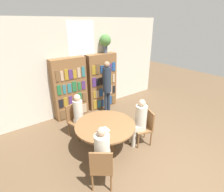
{
  "coord_description": "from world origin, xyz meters",
  "views": [
    {
      "loc": [
        -2.56,
        -1.46,
        2.89
      ],
      "look_at": [
        -0.02,
        1.97,
        1.05
      ],
      "focal_mm": 28.0,
      "sensor_mm": 36.0,
      "label": 1
    }
  ],
  "objects": [
    {
      "name": "seated_reader_right",
      "position": [
        0.13,
        1.07,
        0.7
      ],
      "size": [
        0.41,
        0.37,
        1.23
      ],
      "rotation": [
        0.0,
        0.0,
        1.22
      ],
      "color": "beige",
      "rests_on": "ground_plane"
    },
    {
      "name": "chair_left_side",
      "position": [
        -0.95,
        2.35,
        0.5
      ],
      "size": [
        0.5,
        0.5,
        0.89
      ],
      "rotation": [
        0.0,
        0.0,
        -2.86
      ],
      "color": "brown",
      "rests_on": "ground_plane"
    },
    {
      "name": "librarian_standing",
      "position": [
        0.47,
        2.91,
        1.06
      ],
      "size": [
        0.27,
        0.54,
        1.75
      ],
      "color": "#232D3D",
      "rests_on": "ground_plane"
    },
    {
      "name": "chair_near_camera",
      "position": [
        -1.3,
        0.55,
        0.5
      ],
      "size": [
        0.56,
        0.56,
        0.89
      ],
      "rotation": [
        0.0,
        0.0,
        -0.66
      ],
      "color": "brown",
      "rests_on": "ground_plane"
    },
    {
      "name": "ground_plane",
      "position": [
        0.0,
        0.0,
        0.0
      ],
      "size": [
        16.0,
        16.0,
        0.0
      ],
      "primitive_type": "plane",
      "color": "brown"
    },
    {
      "name": "seated_reader_back",
      "position": [
        -1.19,
        0.69,
        0.7
      ],
      "size": [
        0.42,
        0.42,
        1.23
      ],
      "rotation": [
        0.0,
        0.0,
        -0.66
      ],
      "color": "silver",
      "rests_on": "ground_plane"
    },
    {
      "name": "bookshelf_left",
      "position": [
        -0.59,
        3.41,
        0.95
      ],
      "size": [
        1.06,
        0.34,
        1.9
      ],
      "color": "brown",
      "rests_on": "ground_plane"
    },
    {
      "name": "open_book_on_table",
      "position": [
        -0.85,
        1.17,
        0.73
      ],
      "size": [
        0.24,
        0.18,
        0.03
      ],
      "color": "silver",
      "rests_on": "reading_table"
    },
    {
      "name": "bookshelf_right",
      "position": [
        0.59,
        3.41,
        0.95
      ],
      "size": [
        1.06,
        0.34,
        1.9
      ],
      "color": "brown",
      "rests_on": "ground_plane"
    },
    {
      "name": "seated_reader_left",
      "position": [
        -0.9,
        2.17,
        0.69
      ],
      "size": [
        0.32,
        0.38,
        1.23
      ],
      "rotation": [
        0.0,
        0.0,
        -2.86
      ],
      "color": "beige",
      "rests_on": "ground_plane"
    },
    {
      "name": "wall_back",
      "position": [
        0.0,
        3.61,
        1.51
      ],
      "size": [
        6.4,
        0.07,
        3.0
      ],
      "color": "beige",
      "rests_on": "ground_plane"
    },
    {
      "name": "chair_far_side",
      "position": [
        0.3,
        1.01,
        0.5
      ],
      "size": [
        0.51,
        0.51,
        0.89
      ],
      "rotation": [
        0.0,
        0.0,
        1.22
      ],
      "color": "brown",
      "rests_on": "ground_plane"
    },
    {
      "name": "reading_table",
      "position": [
        -0.67,
        1.36,
        0.62
      ],
      "size": [
        1.38,
        1.38,
        0.72
      ],
      "color": "brown",
      "rests_on": "ground_plane"
    },
    {
      "name": "flower_vase",
      "position": [
        0.78,
        3.42,
        2.28
      ],
      "size": [
        0.37,
        0.37,
        0.59
      ],
      "color": "#475166",
      "rests_on": "bookshelf_right"
    }
  ]
}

